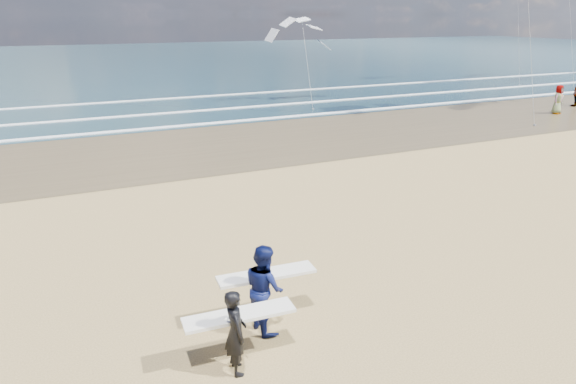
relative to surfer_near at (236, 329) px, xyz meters
name	(u,v)px	position (x,y,z in m)	size (l,w,h in m)	color
wet_sand_strip	(448,119)	(21.12, 18.31, -0.88)	(220.00, 12.00, 0.01)	brown
ocean	(213,58)	(21.12, 72.31, -0.88)	(220.00, 100.00, 0.02)	#1B343C
foam_breakers	(365,97)	(21.12, 28.41, -0.84)	(220.00, 11.70, 0.05)	white
surfer_near	(236,329)	(0.00, 0.00, 0.00)	(2.23, 1.02, 1.75)	black
surfer_far	(264,287)	(1.01, 1.08, 0.11)	(2.23, 1.20, 1.98)	#0C1446
beachgoer_0	(558,99)	(29.15, 16.59, 0.10)	(0.97, 0.63, 1.98)	brown
kite_1	(306,51)	(15.15, 27.64, 3.06)	(5.43, 4.70, 7.24)	slate
kite_2	(570,4)	(41.71, 26.81, 6.55)	(6.03, 4.76, 13.41)	slate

